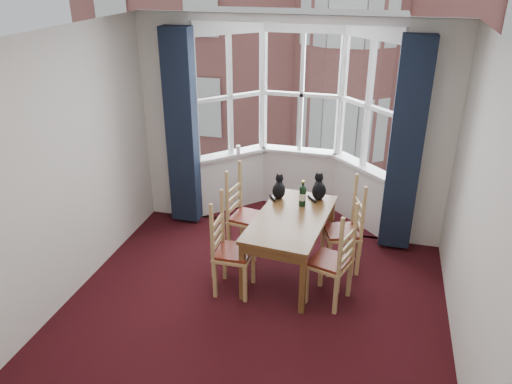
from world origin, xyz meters
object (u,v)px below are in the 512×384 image
(chair_left_far, at_px, (241,217))
(cat_left, at_px, (279,189))
(chair_right_far, at_px, (349,232))
(wine_bottle, at_px, (303,195))
(candle_tall, at_px, (238,150))
(cat_right, at_px, (319,189))
(chair_left_near, at_px, (226,252))
(dining_table, at_px, (291,224))
(chair_right_near, at_px, (337,265))

(chair_left_far, xyz_separation_m, cat_left, (0.45, 0.11, 0.38))
(chair_left_far, xyz_separation_m, chair_right_far, (1.34, -0.05, 0.00))
(wine_bottle, bearing_deg, chair_right_far, -2.07)
(cat_left, xyz_separation_m, candle_tall, (-0.81, 1.00, 0.08))
(chair_right_far, bearing_deg, wine_bottle, 177.93)
(cat_right, bearing_deg, chair_left_far, -167.21)
(chair_left_far, distance_m, candle_tall, 1.25)
(chair_left_near, relative_size, cat_left, 3.06)
(wine_bottle, relative_size, candle_tall, 2.56)
(dining_table, bearing_deg, chair_right_near, -36.33)
(candle_tall, bearing_deg, wine_bottle, -45.62)
(dining_table, xyz_separation_m, wine_bottle, (0.07, 0.31, 0.23))
(cat_right, bearing_deg, wine_bottle, -122.94)
(cat_left, bearing_deg, chair_right_near, -47.08)
(dining_table, distance_m, chair_left_near, 0.81)
(chair_left_near, height_order, cat_right, cat_right)
(chair_left_near, height_order, cat_left, cat_left)
(chair_right_far, height_order, cat_left, cat_left)
(dining_table, height_order, cat_left, cat_left)
(chair_left_far, relative_size, candle_tall, 7.39)
(chair_left_far, height_order, chair_right_far, same)
(cat_left, bearing_deg, chair_left_far, -166.33)
(cat_left, bearing_deg, cat_right, 11.93)
(chair_left_far, bearing_deg, cat_right, 12.79)
(cat_left, distance_m, candle_tall, 1.29)
(cat_left, relative_size, candle_tall, 2.41)
(chair_left_near, distance_m, wine_bottle, 1.14)
(chair_left_far, bearing_deg, chair_left_near, -84.87)
(chair_right_near, distance_m, chair_right_far, 0.73)
(chair_left_far, distance_m, cat_left, 0.61)
(chair_right_near, relative_size, cat_left, 3.06)
(chair_left_near, relative_size, candle_tall, 7.39)
(chair_right_near, height_order, candle_tall, candle_tall)
(chair_left_near, distance_m, cat_right, 1.40)
(wine_bottle, bearing_deg, cat_right, 57.06)
(dining_table, height_order, cat_right, cat_right)
(chair_right_near, distance_m, candle_tall, 2.54)
(dining_table, bearing_deg, cat_left, 117.81)
(dining_table, height_order, chair_right_near, chair_right_near)
(chair_left_near, xyz_separation_m, cat_right, (0.85, 1.05, 0.39))
(chair_left_far, height_order, candle_tall, candle_tall)
(chair_left_near, xyz_separation_m, cat_left, (0.38, 0.95, 0.38))
(chair_right_near, height_order, cat_right, cat_right)
(chair_right_far, height_order, cat_right, cat_right)
(chair_right_near, xyz_separation_m, cat_right, (-0.36, 0.99, 0.39))
(chair_right_far, distance_m, cat_left, 0.98)
(chair_right_near, height_order, chair_right_far, same)
(chair_right_far, bearing_deg, chair_right_near, -94.34)
(chair_left_near, relative_size, chair_left_far, 1.00)
(cat_left, distance_m, cat_right, 0.48)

